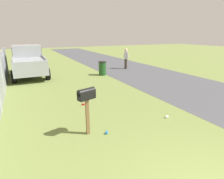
% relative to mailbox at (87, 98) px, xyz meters
% --- Properties ---
extents(road_asphalt, '(60.00, 5.44, 0.01)m').
position_rel_mailbox_xyz_m(road_asphalt, '(2.39, -6.63, -1.13)').
color(road_asphalt, '#47474C').
rests_on(road_asphalt, ground).
extents(mailbox, '(0.34, 0.55, 1.41)m').
position_rel_mailbox_xyz_m(mailbox, '(0.00, 0.00, 0.00)').
color(mailbox, brown).
rests_on(mailbox, ground).
extents(pickup_truck, '(4.97, 2.21, 2.09)m').
position_rel_mailbox_xyz_m(pickup_truck, '(9.40, 1.03, -0.03)').
color(pickup_truck, '#93999E').
rests_on(pickup_truck, ground).
extents(trash_bin, '(0.54, 0.54, 0.99)m').
position_rel_mailbox_xyz_m(trash_bin, '(7.21, -3.64, -0.63)').
color(trash_bin, '#1E4C1E').
rests_on(trash_bin, ground).
extents(pedestrian, '(0.48, 0.30, 1.69)m').
position_rel_mailbox_xyz_m(pedestrian, '(8.62, -6.41, -0.15)').
color(pedestrian, '#4C4238').
rests_on(pedestrian, ground).
extents(litter_can_midfield_b, '(0.14, 0.12, 0.07)m').
position_rel_mailbox_xyz_m(litter_can_midfield_b, '(-0.25, -0.49, -1.10)').
color(litter_can_midfield_b, blue).
rests_on(litter_can_midfield_b, ground).
extents(litter_cup_near_hydrant, '(0.09, 0.11, 0.08)m').
position_rel_mailbox_xyz_m(litter_cup_near_hydrant, '(-0.23, -2.85, -1.09)').
color(litter_cup_near_hydrant, white).
rests_on(litter_cup_near_hydrant, ground).
extents(litter_can_by_mailbox, '(0.13, 0.13, 0.07)m').
position_rel_mailbox_xyz_m(litter_can_by_mailbox, '(2.27, -0.59, -1.10)').
color(litter_can_by_mailbox, red).
rests_on(litter_can_by_mailbox, ground).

